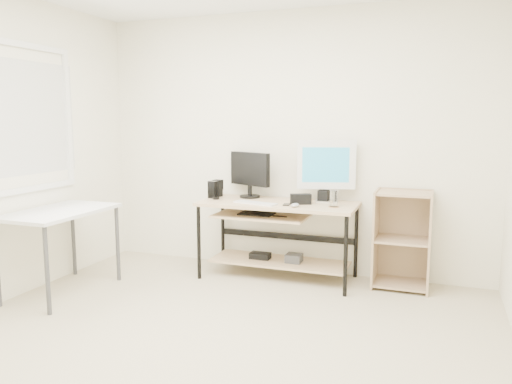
{
  "coord_description": "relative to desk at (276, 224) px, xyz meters",
  "views": [
    {
      "loc": [
        1.43,
        -2.84,
        1.54
      ],
      "look_at": [
        -0.1,
        1.3,
        0.89
      ],
      "focal_mm": 35.0,
      "sensor_mm": 36.0,
      "label": 1
    }
  ],
  "objects": [
    {
      "name": "mouse",
      "position": [
        0.25,
        -0.2,
        0.23
      ],
      "size": [
        0.08,
        0.11,
        0.04
      ],
      "primitive_type": "ellipsoid",
      "rotation": [
        0.0,
        0.0,
        -0.16
      ],
      "color": "#B4B4B9",
      "rests_on": "desk"
    },
    {
      "name": "keyboard",
      "position": [
        -0.15,
        -0.16,
        0.22
      ],
      "size": [
        0.44,
        0.21,
        0.01
      ],
      "primitive_type": "cube",
      "rotation": [
        0.0,
        0.0,
        -0.23
      ],
      "color": "silver",
      "rests_on": "desk"
    },
    {
      "name": "center_speaker",
      "position": [
        0.26,
        -0.03,
        0.26
      ],
      "size": [
        0.21,
        0.16,
        0.1
      ],
      "primitive_type": "cube",
      "rotation": [
        0.0,
        0.0,
        0.43
      ],
      "color": "black",
      "rests_on": "desk"
    },
    {
      "name": "desk",
      "position": [
        0.0,
        0.0,
        0.0
      ],
      "size": [
        1.5,
        0.65,
        0.75
      ],
      "color": "#D0B184",
      "rests_on": "ground"
    },
    {
      "name": "audio_controller",
      "position": [
        -0.67,
        0.01,
        0.3
      ],
      "size": [
        0.1,
        0.07,
        0.17
      ],
      "primitive_type": "cube",
      "rotation": [
        0.0,
        0.0,
        -0.23
      ],
      "color": "black",
      "rests_on": "desk"
    },
    {
      "name": "speaker_right",
      "position": [
        0.43,
        0.15,
        0.27
      ],
      "size": [
        0.1,
        0.1,
        0.12
      ],
      "primitive_type": "cube",
      "rotation": [
        0.0,
        0.0,
        -0.06
      ],
      "color": "black",
      "rests_on": "desk"
    },
    {
      "name": "shelf_unit",
      "position": [
        1.18,
        0.16,
        -0.09
      ],
      "size": [
        0.5,
        0.4,
        0.9
      ],
      "color": "tan",
      "rests_on": "ground"
    },
    {
      "name": "drinking_glass",
      "position": [
        0.58,
        -0.08,
        0.29
      ],
      "size": [
        0.09,
        0.09,
        0.15
      ],
      "primitive_type": "cylinder",
      "rotation": [
        0.0,
        0.0,
        0.37
      ],
      "color": "white",
      "rests_on": "coaster"
    },
    {
      "name": "volume_puck",
      "position": [
        -0.61,
        -0.05,
        0.23
      ],
      "size": [
        0.08,
        0.08,
        0.03
      ],
      "primitive_type": "cylinder",
      "rotation": [
        0.0,
        0.0,
        0.27
      ],
      "color": "black",
      "rests_on": "desk"
    },
    {
      "name": "black_monitor",
      "position": [
        -0.34,
        0.18,
        0.48
      ],
      "size": [
        0.48,
        0.25,
        0.46
      ],
      "rotation": [
        0.0,
        0.0,
        -0.42
      ],
      "color": "black",
      "rests_on": "desk"
    },
    {
      "name": "white_imac",
      "position": [
        0.45,
        0.18,
        0.55
      ],
      "size": [
        0.55,
        0.21,
        0.59
      ],
      "rotation": [
        0.0,
        0.0,
        0.29
      ],
      "color": "silver",
      "rests_on": "desk"
    },
    {
      "name": "coaster",
      "position": [
        0.58,
        -0.08,
        0.21
      ],
      "size": [
        0.12,
        0.12,
        0.01
      ],
      "primitive_type": "cylinder",
      "rotation": [
        0.0,
        0.0,
        0.37
      ],
      "color": "#A37449",
      "rests_on": "desk"
    },
    {
      "name": "side_table",
      "position": [
        -1.65,
        -1.06,
        0.13
      ],
      "size": [
        0.6,
        1.0,
        0.75
      ],
      "color": "silver",
      "rests_on": "ground"
    },
    {
      "name": "speaker_left",
      "position": [
        -0.67,
        0.14,
        0.3
      ],
      "size": [
        0.1,
        0.1,
        0.17
      ],
      "rotation": [
        0.0,
        0.0,
        -0.14
      ],
      "color": "black",
      "rests_on": "desk"
    },
    {
      "name": "room",
      "position": [
        -0.11,
        -1.62,
        0.78
      ],
      "size": [
        4.01,
        4.01,
        2.62
      ],
      "color": "#C2B595",
      "rests_on": "ground"
    },
    {
      "name": "smartphone",
      "position": [
        0.15,
        -0.12,
        0.22
      ],
      "size": [
        0.08,
        0.12,
        0.01
      ],
      "primitive_type": "cube",
      "rotation": [
        0.0,
        0.0,
        0.15
      ],
      "color": "black",
      "rests_on": "desk"
    }
  ]
}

